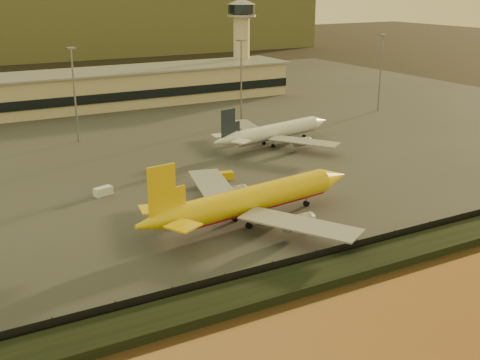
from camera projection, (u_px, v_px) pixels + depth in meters
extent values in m
plane|color=black|center=(261.00, 238.00, 102.94)|extent=(900.00, 900.00, 0.00)
cube|color=black|center=(321.00, 274.00, 88.64)|extent=(320.00, 7.00, 1.40)
cube|color=#2D2D2D|center=(99.00, 127.00, 181.62)|extent=(320.00, 220.00, 0.20)
cube|color=black|center=(306.00, 260.00, 91.77)|extent=(300.00, 0.05, 2.20)
cube|color=tan|center=(71.00, 92.00, 204.57)|extent=(160.00, 22.00, 12.00)
cube|color=black|center=(80.00, 100.00, 195.60)|extent=(160.00, 0.60, 3.00)
cube|color=gray|center=(70.00, 74.00, 202.60)|extent=(164.00, 24.00, 0.60)
cylinder|color=tan|center=(242.00, 53.00, 239.28)|extent=(6.40, 6.40, 30.00)
cylinder|color=black|center=(242.00, 9.00, 234.05)|extent=(10.40, 10.40, 3.50)
cone|color=gray|center=(242.00, 2.00, 233.20)|extent=(11.20, 11.20, 2.00)
cylinder|color=gray|center=(242.00, 16.00, 234.85)|extent=(11.20, 11.20, 0.80)
cylinder|color=slate|center=(75.00, 96.00, 160.61)|extent=(0.50, 0.50, 25.00)
cube|color=slate|center=(71.00, 48.00, 156.65)|extent=(2.20, 2.20, 0.40)
cylinder|color=slate|center=(241.00, 83.00, 182.20)|extent=(0.50, 0.50, 25.00)
cube|color=slate|center=(241.00, 40.00, 178.24)|extent=(2.20, 2.20, 0.40)
cylinder|color=slate|center=(380.00, 74.00, 200.48)|extent=(0.50, 0.50, 25.00)
cube|color=slate|center=(383.00, 35.00, 196.52)|extent=(2.20, 2.20, 0.40)
cylinder|color=gold|center=(257.00, 198.00, 108.60)|extent=(32.86, 9.08, 4.70)
cylinder|color=red|center=(257.00, 202.00, 108.86)|extent=(31.83, 7.93, 3.66)
cone|color=gold|center=(333.00, 178.00, 119.74)|extent=(6.91, 5.52, 4.70)
cone|color=gold|center=(158.00, 221.00, 96.84)|extent=(8.70, 5.76, 4.70)
cube|color=gold|center=(162.00, 190.00, 95.74)|extent=(4.97, 1.05, 8.22)
cube|color=gold|center=(154.00, 209.00, 101.32)|extent=(5.24, 5.19, 0.28)
cube|color=gold|center=(183.00, 226.00, 94.21)|extent=(6.01, 5.99, 0.28)
cube|color=gray|center=(213.00, 185.00, 117.82)|extent=(11.11, 21.26, 0.28)
cylinder|color=gray|center=(232.00, 193.00, 117.21)|extent=(5.72, 3.30, 2.58)
cube|color=gray|center=(300.00, 224.00, 98.86)|extent=(15.60, 20.78, 0.28)
cylinder|color=gray|center=(297.00, 223.00, 102.87)|extent=(5.72, 3.30, 2.58)
cylinder|color=black|center=(306.00, 204.00, 116.96)|extent=(1.14, 0.96, 1.03)
cylinder|color=slate|center=(306.00, 201.00, 116.79)|extent=(0.18, 0.18, 2.11)
cylinder|color=black|center=(249.00, 226.00, 106.29)|extent=(1.14, 0.96, 1.03)
cylinder|color=slate|center=(249.00, 223.00, 106.12)|extent=(0.18, 0.18, 2.11)
cylinder|color=black|center=(235.00, 219.00, 109.50)|extent=(1.14, 0.96, 1.03)
cylinder|color=slate|center=(235.00, 216.00, 109.33)|extent=(0.18, 0.18, 2.11)
cylinder|color=silver|center=(277.00, 131.00, 160.92)|extent=(28.55, 9.63, 3.94)
cylinder|color=gray|center=(277.00, 133.00, 161.14)|extent=(27.60, 8.62, 3.07)
cone|color=silver|center=(319.00, 122.00, 171.48)|extent=(6.20, 4.98, 3.94)
cone|color=silver|center=(226.00, 140.00, 149.78)|extent=(7.74, 5.30, 3.94)
cube|color=#1B2232|center=(228.00, 123.00, 148.92)|extent=(4.30, 1.19, 6.89)
cube|color=silver|center=(221.00, 135.00, 153.49)|extent=(4.32, 4.15, 0.24)
cube|color=silver|center=(241.00, 141.00, 147.85)|extent=(5.27, 5.20, 0.24)
cube|color=gray|center=(248.00, 127.00, 168.40)|extent=(8.57, 18.41, 0.24)
cylinder|color=gray|center=(259.00, 131.00, 168.06)|extent=(5.07, 3.08, 2.16)
cube|color=gray|center=(304.00, 141.00, 152.89)|extent=(14.42, 17.79, 0.24)
cylinder|color=gray|center=(302.00, 142.00, 156.36)|extent=(5.07, 3.08, 2.16)
cylinder|color=black|center=(304.00, 136.00, 168.71)|extent=(0.99, 0.85, 0.87)
cylinder|color=slate|center=(304.00, 135.00, 168.57)|extent=(0.21, 0.21, 1.77)
cylinder|color=black|center=(273.00, 146.00, 158.84)|extent=(0.99, 0.85, 0.87)
cylinder|color=slate|center=(273.00, 144.00, 158.70)|extent=(0.21, 0.21, 1.77)
cylinder|color=black|center=(264.00, 143.00, 161.38)|extent=(0.99, 0.85, 0.87)
cylinder|color=slate|center=(264.00, 142.00, 161.24)|extent=(0.21, 0.21, 1.77)
cube|color=gold|center=(225.00, 176.00, 132.65)|extent=(4.16, 2.53, 1.74)
cube|color=silver|center=(103.00, 191.00, 122.93)|extent=(4.12, 2.71, 1.70)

